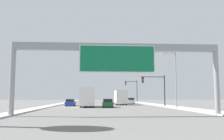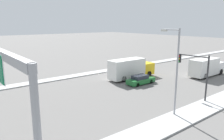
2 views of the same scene
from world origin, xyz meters
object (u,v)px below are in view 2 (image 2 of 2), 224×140
Objects in this scene: car_near_right at (141,80)px; car_far_left at (137,68)px; truck_box_primary at (207,67)px; street_lamp_right at (175,66)px; traffic_light_near_intersection at (196,69)px; truck_box_secondary at (131,69)px.

car_near_right is 9.33m from car_far_left.
street_lamp_right is at bearing -70.38° from truck_box_primary.
truck_box_primary is 1.49× the size of traffic_light_near_intersection.
truck_box_secondary reaches higher than car_far_left.
street_lamp_right is at bearing -29.10° from car_near_right.
truck_box_primary is (3.50, 12.90, 0.94)m from car_near_right.
truck_box_secondary reaches higher than truck_box_primary.
truck_box_primary is 0.94× the size of truck_box_secondary.
traffic_light_near_intersection is at bearing -19.60° from car_far_left.
truck_box_secondary is 15.57m from street_lamp_right.
truck_box_primary is at bearing 109.62° from street_lamp_right.
truck_box_primary is (10.50, 6.74, 0.98)m from car_far_left.
car_far_left is at bearing 145.42° from street_lamp_right.
truck_box_primary is at bearing 74.82° from car_near_right.
car_near_right is at bearing -105.18° from truck_box_primary.
car_far_left is 17.07m from traffic_light_near_intersection.
car_far_left is at bearing -147.32° from truck_box_primary.
truck_box_primary reaches higher than car_near_right.
truck_box_primary is at bearing 32.68° from car_far_left.
truck_box_secondary is at bearing -55.16° from car_far_left.
truck_box_secondary is (-3.50, 1.14, 1.03)m from car_near_right.
street_lamp_right reaches higher than traffic_light_near_intersection.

